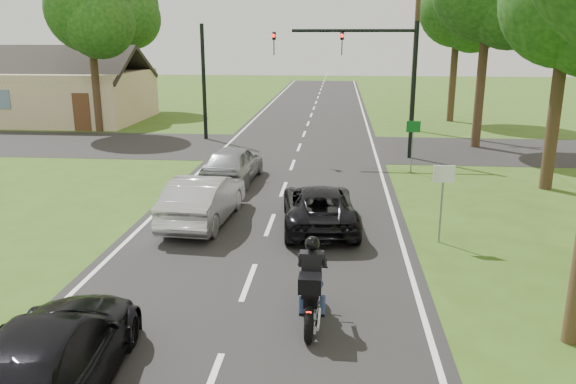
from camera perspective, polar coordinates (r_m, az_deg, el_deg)
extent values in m
plane|color=#344D15|center=(12.84, -4.02, -9.12)|extent=(140.00, 140.00, 0.00)
cube|color=black|center=(22.25, 0.04, 1.62)|extent=(8.00, 100.00, 0.01)
cube|color=black|center=(28.09, 1.14, 4.55)|extent=(60.00, 7.00, 0.01)
torus|color=black|center=(11.67, 2.59, -10.04)|extent=(0.14, 0.62, 0.62)
torus|color=black|center=(10.41, 2.14, -13.38)|extent=(0.16, 0.68, 0.68)
cube|color=black|center=(11.00, 2.43, -10.08)|extent=(0.27, 0.90, 0.28)
sphere|color=black|center=(11.14, 2.51, -8.78)|extent=(0.32, 0.32, 0.32)
cube|color=black|center=(10.63, 2.33, -10.02)|extent=(0.33, 0.52, 0.09)
cube|color=#FF0C07|center=(10.18, 2.12, -12.18)|extent=(0.09, 0.03, 0.05)
cylinder|color=silver|center=(10.66, 3.07, -12.77)|extent=(0.09, 0.75, 0.08)
cylinder|color=black|center=(11.24, 2.58, -7.60)|extent=(0.58, 0.04, 0.03)
cube|color=black|center=(10.25, 2.25, -9.28)|extent=(0.42, 0.38, 0.30)
cube|color=black|center=(10.63, 2.42, -7.62)|extent=(0.38, 0.21, 0.56)
sphere|color=black|center=(10.53, 2.47, -5.26)|extent=(0.28, 0.28, 0.28)
cylinder|color=navy|center=(11.33, 1.39, -11.39)|extent=(0.11, 0.11, 0.42)
cylinder|color=navy|center=(11.31, 3.53, -11.47)|extent=(0.11, 0.11, 0.42)
imported|color=black|center=(16.22, 3.17, -1.44)|extent=(2.45, 4.56, 1.22)
imported|color=silver|center=(16.74, -8.56, -0.68)|extent=(1.79, 4.43, 1.43)
imported|color=#929599|center=(21.26, -5.63, 2.90)|extent=(1.97, 4.31, 1.43)
imported|color=black|center=(9.50, -23.03, -15.21)|extent=(2.36, 4.81, 1.35)
cylinder|color=black|center=(25.83, 12.61, 9.93)|extent=(0.20, 0.20, 6.00)
cylinder|color=black|center=(25.52, 6.71, 15.98)|extent=(5.40, 0.14, 0.14)
imported|color=black|center=(25.52, 5.51, 14.78)|extent=(0.16, 0.36, 1.00)
imported|color=black|center=(25.68, -1.43, 14.84)|extent=(0.16, 0.36, 1.00)
sphere|color=#FF0C07|center=(25.33, 5.53, 15.52)|extent=(0.16, 0.16, 0.16)
sphere|color=#FF0C07|center=(25.50, -1.49, 15.58)|extent=(0.16, 0.16, 0.16)
cylinder|color=black|center=(30.45, -8.54, 10.92)|extent=(0.20, 0.20, 6.00)
cylinder|color=brown|center=(33.79, 12.85, 14.55)|extent=(0.28, 0.28, 10.00)
cylinder|color=slate|center=(15.40, 15.30, -1.44)|extent=(0.05, 0.05, 2.00)
cube|color=silver|center=(15.14, 15.56, 1.79)|extent=(0.55, 0.04, 0.45)
cylinder|color=slate|center=(23.12, 12.49, 4.31)|extent=(0.05, 0.05, 2.00)
cube|color=#0C591E|center=(22.94, 12.63, 6.50)|extent=(0.55, 0.04, 0.45)
cylinder|color=#332316|center=(22.00, 25.51, 7.74)|extent=(0.44, 0.44, 5.88)
sphere|color=#0E360F|center=(21.90, 26.63, 17.00)|extent=(4.50, 4.50, 4.50)
cylinder|color=#332316|center=(29.39, 19.04, 11.08)|extent=(0.44, 0.44, 7.00)
sphere|color=#0E360F|center=(28.90, 21.81, 17.49)|extent=(4.32, 4.32, 4.32)
cylinder|color=#332316|center=(38.27, 16.46, 11.70)|extent=(0.44, 0.44, 6.44)
sphere|color=#0E360F|center=(38.25, 16.93, 17.55)|extent=(4.95, 4.95, 4.95)
sphere|color=#0E360F|center=(37.74, 18.31, 16.25)|extent=(3.96, 3.96, 3.96)
cylinder|color=#332316|center=(34.53, -18.99, 10.92)|extent=(0.44, 0.44, 6.16)
sphere|color=#0E360F|center=(34.49, -19.56, 17.11)|extent=(4.80, 4.80, 4.80)
sphere|color=#0E360F|center=(33.56, -18.60, 15.94)|extent=(3.84, 3.84, 3.84)
cylinder|color=#332316|center=(44.51, -16.19, 12.35)|extent=(0.44, 0.44, 6.72)
sphere|color=#0E360F|center=(44.52, -16.60, 17.59)|extent=(5.40, 5.40, 5.40)
sphere|color=#0E360F|center=(43.49, -15.72, 16.61)|extent=(4.32, 4.32, 4.32)
cube|color=tan|center=(39.96, -21.80, 9.04)|extent=(10.00, 8.00, 3.20)
cube|color=black|center=(38.05, -23.48, 11.78)|extent=(10.20, 4.00, 2.29)
cube|color=black|center=(41.61, -20.85, 12.26)|extent=(10.20, 4.00, 2.29)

